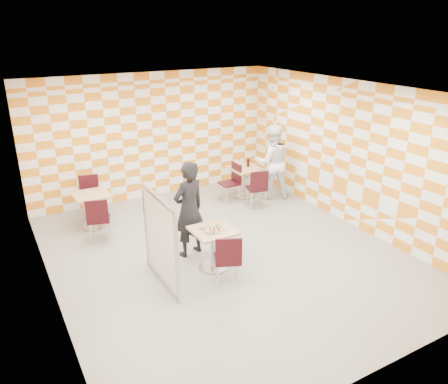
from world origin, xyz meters
name	(u,v)px	position (x,y,z in m)	size (l,w,h in m)	color
room_shell	(210,170)	(0.00, 0.54, 1.50)	(7.00, 7.00, 7.00)	gray
main_table	(213,242)	(-0.43, -0.35, 0.51)	(0.70, 0.70, 0.75)	tan
second_table	(245,177)	(1.86, 2.26, 0.51)	(0.70, 0.70, 0.75)	tan
empty_table	(93,205)	(-1.82, 2.35, 0.51)	(0.70, 0.70, 0.75)	tan
chair_main_front	(228,257)	(-0.49, -0.97, 0.54)	(0.56, 0.56, 0.92)	black
chair_second_front	(258,186)	(1.74, 1.53, 0.54)	(0.52, 0.52, 0.92)	black
chair_second_side	(233,179)	(1.47, 2.20, 0.54)	(0.43, 0.42, 0.92)	black
chair_empty_near	(98,217)	(-1.90, 1.61, 0.54)	(0.53, 0.54, 0.92)	black
chair_empty_far	(90,193)	(-1.72, 2.98, 0.54)	(0.49, 0.50, 0.92)	black
partition	(160,240)	(-1.38, -0.35, 0.79)	(0.08, 1.38, 1.55)	white
man_dark	(189,209)	(-0.56, 0.33, 0.90)	(0.65, 0.43, 1.79)	black
man_white	(272,162)	(2.41, 1.92, 0.91)	(0.89, 0.69, 1.82)	white
pizza_on_foil	(213,229)	(-0.43, -0.37, 0.77)	(0.40, 0.40, 0.04)	silver
sport_bottle	(239,163)	(1.76, 2.42, 0.84)	(0.06, 0.06, 0.20)	white
soda_bottle	(248,163)	(1.98, 2.32, 0.85)	(0.07, 0.07, 0.23)	black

